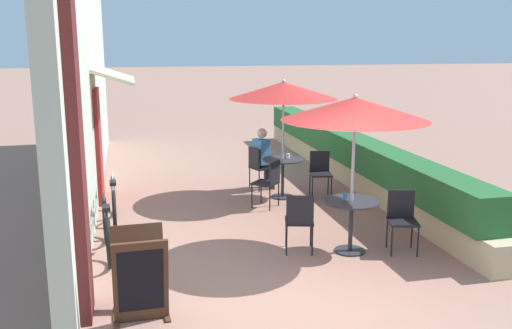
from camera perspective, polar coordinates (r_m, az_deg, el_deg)
ground_plane at (r=6.48m, az=5.36°, el=-14.99°), size 120.00×120.00×0.00m
cafe_facade_wall at (r=11.34m, az=-16.42°, el=7.40°), size 0.98×11.92×4.20m
planter_hedge at (r=12.45m, az=9.12°, el=0.93°), size 0.60×10.92×1.01m
patio_table_near at (r=8.20m, az=9.50°, el=-4.96°), size 0.79×0.79×0.76m
patio_umbrella_near at (r=7.89m, az=9.88°, el=5.49°), size 2.04×2.04×2.26m
cafe_chair_near_left at (r=8.08m, az=4.37°, el=-5.37°), size 0.49×0.49×0.87m
cafe_chair_near_right at (r=8.42m, az=14.40°, el=-5.00°), size 0.49×0.49×0.87m
coffee_cup_near at (r=8.17m, az=8.90°, el=-3.18°), size 0.07×0.07×0.09m
patio_table_mid at (r=10.89m, az=2.69°, el=-0.49°), size 0.79×0.79×0.76m
patio_umbrella_mid at (r=10.65m, az=2.77°, el=7.40°), size 2.04×2.04×2.26m
cafe_chair_mid_left at (r=11.45m, az=0.27°, el=-0.02°), size 0.51×0.51×0.87m
seated_patron_mid_left at (r=11.47m, az=0.74°, el=0.88°), size 0.48×0.44×1.25m
cafe_chair_mid_right at (r=10.22m, az=1.33°, el=-1.54°), size 0.56×0.56×0.87m
cafe_chair_mid_back at (r=11.06m, az=6.44°, el=-0.54°), size 0.47×0.47×0.87m
coffee_cup_mid at (r=10.89m, az=3.24°, el=0.86°), size 0.07×0.07×0.09m
bicycle_leaning at (r=8.32m, az=-14.69°, el=-6.34°), size 0.19×1.69×0.79m
bicycle_second at (r=9.65m, az=-14.02°, el=-3.71°), size 0.12×1.69×0.78m
menu_board at (r=6.41m, az=-11.57°, el=-10.81°), size 0.62×0.65×0.97m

